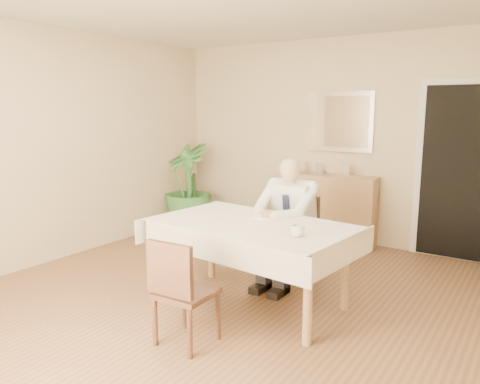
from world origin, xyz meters
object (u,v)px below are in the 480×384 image
Objects in this scene: seated_man at (284,216)px; sideboard at (333,209)px; chair_near at (180,288)px; chair_far at (297,232)px; dining_table at (252,232)px; potted_palm at (188,186)px; coffee_mug at (298,231)px.

seated_man reaches higher than sideboard.
sideboard is (-0.14, 3.14, -0.01)m from chair_near.
chair_far is at bearing 86.01° from chair_near.
dining_table is 2.26m from sideboard.
seated_man is at bearing -86.88° from sideboard.
seated_man reaches higher than potted_palm.
chair_near is at bearing -86.65° from dining_table.
coffee_mug reaches higher than dining_table.
potted_palm is (-2.75, 1.97, -0.19)m from coffee_mug.
sideboard reaches higher than chair_near.
chair_near is 7.30× the size of coffee_mug.
chair_far reaches higher than coffee_mug.
chair_far is 7.60× the size of coffee_mug.
chair_near is 0.67× the size of potted_palm.
chair_far is at bearing -22.48° from potted_palm.
seated_man is at bearing 95.87° from dining_table.
dining_table is at bearing 161.62° from coffee_mug.
coffee_mug is at bearing -55.54° from seated_man.
chair_near is at bearing -127.85° from coffee_mug.
chair_near is (-0.04, -0.90, -0.22)m from dining_table.
coffee_mug is at bearing -35.60° from potted_palm.
potted_palm reaches higher than sideboard.
sideboard is at bearing 100.51° from dining_table.
seated_man reaches higher than coffee_mug.
chair_near is 1.52m from seated_man.
seated_man is 11.18× the size of coffee_mug.
chair_near is at bearing -84.33° from chair_far.
sideboard is at bearing 96.29° from seated_man.
sideboard is (-0.18, 1.65, -0.25)m from seated_man.
chair_far is 2.41m from potted_palm.
sideboard is 2.10m from potted_palm.
seated_man is 1.67m from sideboard.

